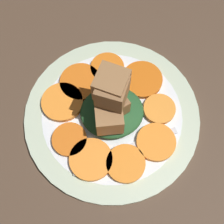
{
  "coord_description": "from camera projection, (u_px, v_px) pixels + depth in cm",
  "views": [
    {
      "loc": [
        -1.92,
        -20.08,
        52.48
      ],
      "look_at": [
        0.0,
        0.0,
        4.1
      ],
      "focal_mm": 50.0,
      "sensor_mm": 36.0,
      "label": 1
    }
  ],
  "objects": [
    {
      "name": "carrot_slice_3",
      "position": [
        70.0,
        139.0,
        0.51
      ],
      "size": [
        5.76,
        5.76,
        0.9
      ],
      "primitive_type": "cylinder",
      "color": "orange",
      "rests_on": "plate"
    },
    {
      "name": "plate",
      "position": [
        112.0,
        116.0,
        0.54
      ],
      "size": [
        30.13,
        30.13,
        1.05
      ],
      "color": "beige",
      "rests_on": "table_slab"
    },
    {
      "name": "table_slab",
      "position": [
        112.0,
        119.0,
        0.55
      ],
      "size": [
        120.0,
        120.0,
        2.0
      ],
      "primitive_type": "cube",
      "color": "#4C3828",
      "rests_on": "ground"
    },
    {
      "name": "fork",
      "position": [
        122.0,
        150.0,
        0.51
      ],
      "size": [
        18.17,
        6.57,
        0.4
      ],
      "rotation": [
        0.0,
        0.0,
        0.27
      ],
      "color": "silver",
      "rests_on": "plate"
    },
    {
      "name": "carrot_slice_8",
      "position": [
        142.0,
        80.0,
        0.55
      ],
      "size": [
        7.23,
        7.23,
        0.9
      ],
      "primitive_type": "cylinder",
      "color": "#D35E12",
      "rests_on": "plate"
    },
    {
      "name": "center_pile",
      "position": [
        112.0,
        105.0,
        0.49
      ],
      "size": [
        10.68,
        9.61,
        11.27
      ],
      "color": "#235128",
      "rests_on": "plate"
    },
    {
      "name": "carrot_slice_0",
      "position": [
        109.0,
        68.0,
        0.56
      ],
      "size": [
        6.09,
        6.09,
        0.9
      ],
      "primitive_type": "cylinder",
      "color": "orange",
      "rests_on": "plate"
    },
    {
      "name": "carrot_slice_2",
      "position": [
        62.0,
        102.0,
        0.54
      ],
      "size": [
        7.18,
        7.18,
        0.9
      ],
      "primitive_type": "cylinder",
      "color": "orange",
      "rests_on": "plate"
    },
    {
      "name": "carrot_slice_5",
      "position": [
        126.0,
        164.0,
        0.5
      ],
      "size": [
        6.29,
        6.29,
        0.9
      ],
      "primitive_type": "cylinder",
      "color": "orange",
      "rests_on": "plate"
    },
    {
      "name": "carrot_slice_6",
      "position": [
        156.0,
        142.0,
        0.51
      ],
      "size": [
        6.49,
        6.49,
        0.9
      ],
      "primitive_type": "cylinder",
      "color": "orange",
      "rests_on": "plate"
    },
    {
      "name": "carrot_slice_7",
      "position": [
        159.0,
        109.0,
        0.53
      ],
      "size": [
        5.49,
        5.49,
        0.9
      ],
      "primitive_type": "cylinder",
      "color": "orange",
      "rests_on": "plate"
    },
    {
      "name": "carrot_slice_1",
      "position": [
        80.0,
        82.0,
        0.55
      ],
      "size": [
        7.28,
        7.28,
        0.9
      ],
      "primitive_type": "cylinder",
      "color": "orange",
      "rests_on": "plate"
    },
    {
      "name": "carrot_slice_4",
      "position": [
        91.0,
        159.0,
        0.5
      ],
      "size": [
        6.97,
        6.97,
        0.9
      ],
      "primitive_type": "cylinder",
      "color": "orange",
      "rests_on": "plate"
    }
  ]
}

